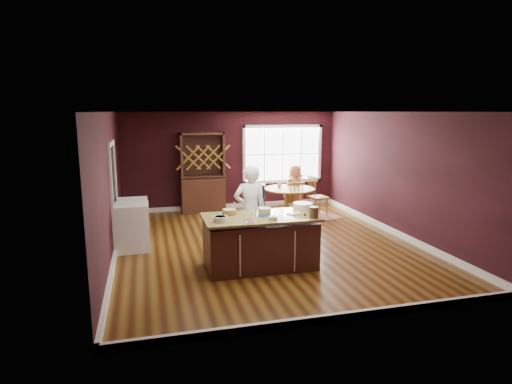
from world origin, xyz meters
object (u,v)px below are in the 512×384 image
kitchen_island (260,243)px  hutch (202,173)px  dining_table (289,196)px  high_chair (258,199)px  washer (133,227)px  seated_woman (295,188)px  layer_cake (264,212)px  chair_north (293,191)px  chair_south (298,204)px  toddler (258,185)px  baker (250,210)px  chair_east (318,195)px  dryer (133,220)px

kitchen_island → hutch: (-0.40, 4.47, 0.64)m
dining_table → high_chair: (-0.77, 0.25, -0.09)m
kitchen_island → washer: bearing=145.1°
dining_table → seated_woman: seated_woman is taller
layer_cake → kitchen_island: bearing=-165.4°
hutch → layer_cake: bearing=-83.8°
chair_north → chair_south: bearing=38.7°
chair_south → high_chair: (-0.73, 0.99, -0.06)m
toddler → hutch: size_ratio=0.12×
baker → high_chair: 3.05m
chair_south → baker: bearing=-121.0°
kitchen_island → layer_cake: (0.08, 0.02, 0.55)m
kitchen_island → chair_north: bearing=63.4°
baker → layer_cake: baker is taller
chair_north → high_chair: chair_north is taller
hutch → baker: bearing=-83.9°
chair_north → dining_table: bearing=28.9°
washer → chair_east: bearing=20.5°
kitchen_island → chair_north: chair_north is taller
kitchen_island → seated_woman: 4.36m
baker → high_chair: (0.93, 2.87, -0.42)m
seated_woman → chair_east: bearing=110.7°
chair_north → hutch: 2.59m
layer_cake → dryer: bearing=136.6°
baker → seated_woman: baker is taller
dryer → seated_woman: bearing=21.8°
dining_table → layer_cake: 3.72m
hutch → toddler: bearing=-29.9°
high_chair → dryer: size_ratio=0.99×
high_chair → baker: bearing=-89.3°
dining_table → seated_woman: 0.62m
toddler → kitchen_island: bearing=-104.4°
chair_south → seated_woman: 1.31m
chair_north → washer: bearing=-3.8°
hutch → washer: 3.49m
kitchen_island → layer_cake: size_ratio=5.97×
chair_south → dining_table: bearing=97.4°
chair_south → toddler: 1.34m
kitchen_island → baker: bearing=90.0°
kitchen_island → toddler: bearing=75.6°
baker → hutch: 3.77m
chair_south → dryer: 3.87m
chair_east → chair_north: size_ratio=1.09×
dining_table → chair_east: chair_east is taller
chair_south → high_chair: chair_south is taller
dining_table → high_chair: bearing=162.1°
dining_table → dryer: 4.06m
hutch → high_chair: bearing=-33.4°
seated_woman → dining_table: bearing=40.8°
high_chair → washer: (-3.11, -2.07, 0.02)m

